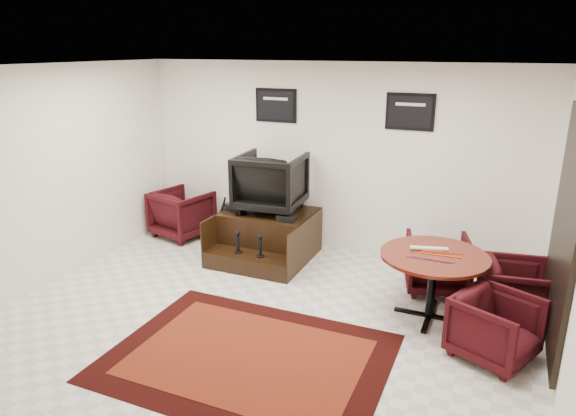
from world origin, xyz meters
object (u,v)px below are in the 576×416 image
object	(u,v)px
meeting_table	(434,262)
table_chair_corner	(496,325)
table_chair_back	(437,261)
table_chair_window	(516,289)
shine_podium	(267,236)
armchair_side	(182,211)
shine_chair	(271,179)

from	to	relation	value
meeting_table	table_chair_corner	distance (m)	0.97
meeting_table	table_chair_corner	bearing A→B (deg)	-39.29
meeting_table	table_chair_back	xyz separation A→B (m)	(-0.04, 0.77, -0.30)
table_chair_window	table_chair_corner	distance (m)	0.93
shine_podium	table_chair_corner	xyz separation A→B (m)	(3.21, -1.48, 0.06)
shine_podium	table_chair_back	distance (m)	2.47
meeting_table	table_chair_window	world-z (taller)	meeting_table
armchair_side	meeting_table	world-z (taller)	armchair_side
shine_chair	table_chair_back	size ratio (longest dim) A/B	1.20
shine_podium	armchair_side	xyz separation A→B (m)	(-1.66, 0.24, 0.11)
shine_chair	table_chair_back	world-z (taller)	shine_chair
shine_podium	shine_chair	xyz separation A→B (m)	(0.00, 0.14, 0.84)
shine_chair	shine_podium	bearing A→B (deg)	85.89
shine_chair	meeting_table	distance (m)	2.75
shine_chair	table_chair_corner	world-z (taller)	shine_chair
shine_chair	table_chair_back	xyz separation A→B (m)	(2.46, -0.28, -0.76)
shine_podium	table_chair_window	bearing A→B (deg)	-9.63
shine_podium	meeting_table	world-z (taller)	meeting_table
armchair_side	table_chair_window	distance (m)	5.11
meeting_table	armchair_side	bearing A→B (deg)	164.61
shine_podium	table_chair_corner	bearing A→B (deg)	-24.82
armchair_side	table_chair_corner	size ratio (longest dim) A/B	1.14
meeting_table	table_chair_corner	world-z (taller)	meeting_table
shine_chair	meeting_table	bearing A→B (deg)	153.21
table_chair_back	table_chair_corner	size ratio (longest dim) A/B	1.06
shine_chair	table_chair_corner	distance (m)	3.68
armchair_side	shine_podium	bearing A→B (deg)	-174.49
shine_chair	armchair_side	world-z (taller)	shine_chair
shine_chair	meeting_table	world-z (taller)	shine_chair
shine_podium	armchair_side	distance (m)	1.68
table_chair_window	table_chair_corner	size ratio (longest dim) A/B	1.03
armchair_side	table_chair_corner	xyz separation A→B (m)	(4.87, -1.72, -0.05)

